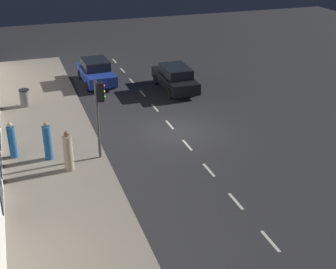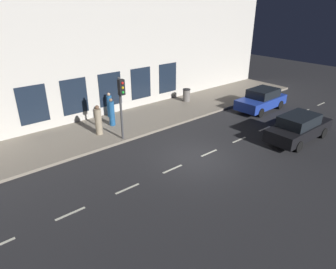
{
  "view_description": "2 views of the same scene",
  "coord_description": "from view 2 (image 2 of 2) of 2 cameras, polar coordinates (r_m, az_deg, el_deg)",
  "views": [
    {
      "loc": [
        7.44,
        20.27,
        9.91
      ],
      "look_at": [
        1.6,
        3.36,
        1.59
      ],
      "focal_mm": 49.41,
      "sensor_mm": 36.0,
      "label": 1
    },
    {
      "loc": [
        -9.5,
        9.86,
        7.49
      ],
      "look_at": [
        0.79,
        1.22,
        1.46
      ],
      "focal_mm": 31.94,
      "sensor_mm": 36.0,
      "label": 2
    }
  ],
  "objects": [
    {
      "name": "parked_car_0",
      "position": [
        18.86,
        23.69,
        1.23
      ],
      "size": [
        1.86,
        4.6,
        1.58
      ],
      "rotation": [
        0.0,
        0.0,
        3.13
      ],
      "color": "black",
      "rests_on": "ground"
    },
    {
      "name": "traffic_light",
      "position": [
        16.6,
        -8.91,
        7.15
      ],
      "size": [
        0.47,
        0.32,
        3.62
      ],
      "color": "#424244",
      "rests_on": "sidewalk"
    },
    {
      "name": "lane_centre_line",
      "position": [
        16.25,
        7.84,
        -3.51
      ],
      "size": [
        0.12,
        27.2,
        0.01
      ],
      "color": "beige",
      "rests_on": "ground"
    },
    {
      "name": "pedestrian_1",
      "position": [
        19.34,
        -10.69,
        4.05
      ],
      "size": [
        0.4,
        0.4,
        1.79
      ],
      "rotation": [
        0.0,
        0.0,
        3.23
      ],
      "color": "#1E5189",
      "rests_on": "sidewalk"
    },
    {
      "name": "pedestrian_2",
      "position": [
        18.16,
        -13.14,
        2.52
      ],
      "size": [
        0.52,
        0.52,
        1.82
      ],
      "rotation": [
        0.0,
        0.0,
        0.36
      ],
      "color": "gray",
      "rests_on": "sidewalk"
    },
    {
      "name": "pedestrian_0",
      "position": [
        20.9,
        -11.09,
        5.42
      ],
      "size": [
        0.49,
        0.49,
        1.69
      ],
      "rotation": [
        0.0,
        0.0,
        4.09
      ],
      "color": "#1E5189",
      "rests_on": "sidewalk"
    },
    {
      "name": "trash_bin",
      "position": [
        23.92,
        3.54,
        7.51
      ],
      "size": [
        0.6,
        0.6,
        1.0
      ],
      "color": "slate",
      "rests_on": "sidewalk"
    },
    {
      "name": "ground_plane",
      "position": [
        15.6,
        5.34,
        -4.64
      ],
      "size": [
        60.0,
        60.0,
        0.0
      ],
      "primitive_type": "plane",
      "color": "#28282B"
    },
    {
      "name": "building_facade",
      "position": [
        21.06,
        -11.9,
        14.28
      ],
      "size": [
        0.65,
        32.0,
        8.13
      ],
      "color": "beige",
      "rests_on": "ground"
    },
    {
      "name": "sidewalk",
      "position": [
        20.0,
        -7.39,
        2.2
      ],
      "size": [
        4.5,
        32.0,
        0.15
      ],
      "color": "gray",
      "rests_on": "ground"
    },
    {
      "name": "parked_car_1",
      "position": [
        23.35,
        17.4,
        6.38
      ],
      "size": [
        2.0,
        4.27,
        1.58
      ],
      "rotation": [
        0.0,
        0.0,
        0.03
      ],
      "color": "#1E389E",
      "rests_on": "ground"
    }
  ]
}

